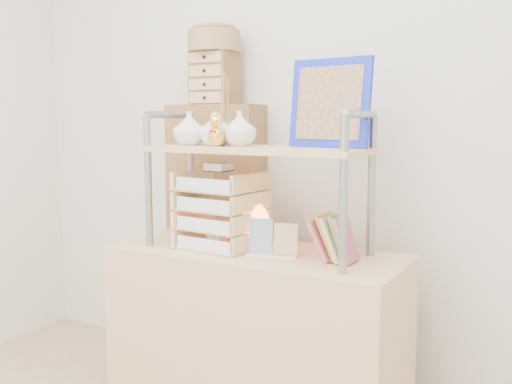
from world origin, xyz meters
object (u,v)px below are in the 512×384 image
desk (256,339)px  letter_tray (219,214)px  cabinet (218,241)px  salt_lamp (255,226)px

desk → letter_tray: (-0.16, -0.03, 0.52)m
cabinet → letter_tray: 0.53m
cabinet → salt_lamp: size_ratio=7.08×
letter_tray → desk: bearing=10.3°
cabinet → letter_tray: cabinet is taller
desk → cabinet: 0.64m
letter_tray → salt_lamp: size_ratio=1.86×
cabinet → salt_lamp: bearing=-46.3°
salt_lamp → cabinet: bearing=140.2°
letter_tray → salt_lamp: (0.14, 0.05, -0.04)m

